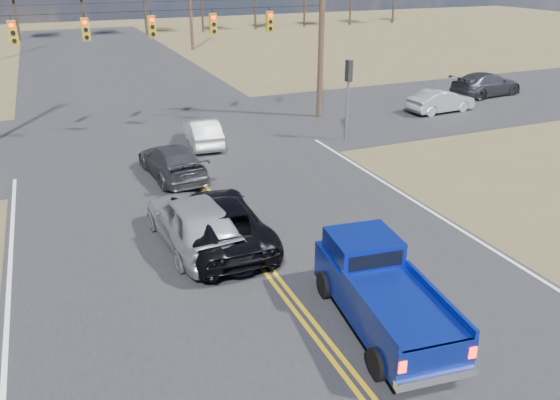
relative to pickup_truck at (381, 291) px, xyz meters
name	(u,v)px	position (x,y,z in m)	size (l,w,h in m)	color
ground	(323,341)	(-1.59, -0.12, -0.89)	(160.00, 160.00, 0.00)	brown
road_main	(205,190)	(-1.59, 9.88, -0.89)	(14.00, 120.00, 0.02)	#28282B
road_cross	(162,135)	(-1.59, 17.88, -0.89)	(120.00, 12.00, 0.02)	#28282B
signal_gantry	(164,32)	(-1.09, 17.67, 4.17)	(19.60, 4.83, 10.00)	#473323
utility_poles	(156,30)	(-1.59, 16.88, 4.33)	(19.60, 58.32, 10.00)	#473323
treeline	(123,5)	(-1.59, 26.84, 4.81)	(87.00, 117.80, 7.40)	#33261C
pickup_truck	(381,291)	(0.00, 0.00, 0.00)	(2.43, 5.09, 1.84)	black
silver_suv	(194,221)	(-3.10, 5.62, -0.05)	(2.00, 4.97, 1.69)	#9E9FA6
black_suv	(217,221)	(-2.39, 5.50, -0.13)	(2.52, 5.47, 1.52)	black
white_car_queue	(203,132)	(-0.08, 15.38, -0.25)	(1.35, 3.88, 1.28)	silver
dgrey_car_queue	(172,161)	(-2.39, 11.76, -0.23)	(1.87, 4.60, 1.33)	#38383D
cross_car_east_near	(441,101)	(14.37, 15.98, -0.22)	(4.09, 1.43, 1.35)	#999BA1
cross_car_east_far	(486,84)	(19.84, 18.31, -0.14)	(5.21, 2.12, 1.51)	#2E2E33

